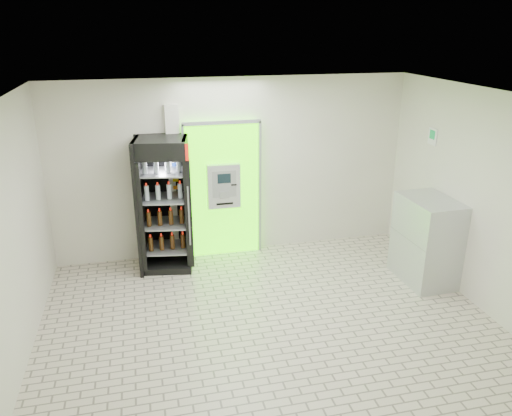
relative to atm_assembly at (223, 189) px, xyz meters
name	(u,v)px	position (x,y,z in m)	size (l,w,h in m)	color
ground	(270,326)	(0.20, -2.41, -1.17)	(6.00, 6.00, 0.00)	beige
room_shell	(272,195)	(0.20, -2.41, 0.67)	(6.00, 6.00, 6.00)	silver
atm_assembly	(223,189)	(0.00, 0.00, 0.00)	(1.30, 0.24, 2.33)	#3DE900
pillar	(176,184)	(-0.78, 0.04, 0.13)	(0.22, 0.11, 2.60)	silver
beverage_cooler	(164,207)	(-1.00, -0.27, -0.14)	(0.91, 0.86, 2.15)	black
steel_cabinet	(426,240)	(2.86, -1.70, -0.50)	(0.70, 1.02, 1.33)	#B8BBC0
exit_sign	(433,136)	(3.19, -1.01, 0.95)	(0.02, 0.22, 0.26)	white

